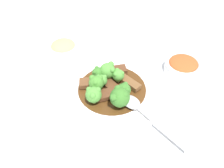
% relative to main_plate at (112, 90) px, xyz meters
% --- Properties ---
extents(ground_plane, '(4.00, 4.00, 0.00)m').
position_rel_main_plate_xyz_m(ground_plane, '(0.00, 0.00, -0.01)').
color(ground_plane, silver).
extents(main_plate, '(0.31, 0.31, 0.02)m').
position_rel_main_plate_xyz_m(main_plate, '(0.00, 0.00, 0.00)').
color(main_plate, white).
rests_on(main_plate, ground_plane).
extents(beef_strip_0, '(0.04, 0.05, 0.02)m').
position_rel_main_plate_xyz_m(beef_strip_0, '(0.06, -0.04, 0.02)').
color(beef_strip_0, '#56331E').
rests_on(beef_strip_0, main_plate).
extents(beef_strip_1, '(0.05, 0.07, 0.02)m').
position_rel_main_plate_xyz_m(beef_strip_1, '(0.03, 0.06, 0.02)').
color(beef_strip_1, brown).
rests_on(beef_strip_1, main_plate).
extents(beef_strip_2, '(0.08, 0.06, 0.01)m').
position_rel_main_plate_xyz_m(beef_strip_2, '(-0.00, -0.05, 0.02)').
color(beef_strip_2, brown).
rests_on(beef_strip_2, main_plate).
extents(beef_strip_3, '(0.07, 0.05, 0.01)m').
position_rel_main_plate_xyz_m(beef_strip_3, '(0.00, 0.00, 0.01)').
color(beef_strip_3, '#56331E').
rests_on(beef_strip_3, main_plate).
extents(beef_strip_4, '(0.03, 0.06, 0.01)m').
position_rel_main_plate_xyz_m(beef_strip_4, '(-0.03, 0.03, 0.02)').
color(beef_strip_4, '#56331E').
rests_on(beef_strip_4, main_plate).
extents(broccoli_floret_0, '(0.05, 0.05, 0.06)m').
position_rel_main_plate_xyz_m(broccoli_floret_0, '(-0.07, 0.00, 0.04)').
color(broccoli_floret_0, '#7FA84C').
rests_on(broccoli_floret_0, main_plate).
extents(broccoli_floret_1, '(0.04, 0.04, 0.05)m').
position_rel_main_plate_xyz_m(broccoli_floret_1, '(-0.04, 0.06, 0.04)').
color(broccoli_floret_1, '#8EB756').
rests_on(broccoli_floret_1, main_plate).
extents(broccoli_floret_2, '(0.05, 0.05, 0.05)m').
position_rel_main_plate_xyz_m(broccoli_floret_2, '(0.05, -0.00, 0.04)').
color(broccoli_floret_2, '#8EB756').
rests_on(broccoli_floret_2, main_plate).
extents(broccoli_floret_3, '(0.03, 0.03, 0.04)m').
position_rel_main_plate_xyz_m(broccoli_floret_3, '(0.05, 0.03, 0.03)').
color(broccoli_floret_3, '#7FA84C').
rests_on(broccoli_floret_3, main_plate).
extents(broccoli_floret_4, '(0.04, 0.04, 0.05)m').
position_rel_main_plate_xyz_m(broccoli_floret_4, '(0.00, 0.04, 0.04)').
color(broccoli_floret_4, '#8EB756').
rests_on(broccoli_floret_4, main_plate).
extents(broccoli_floret_5, '(0.04, 0.04, 0.05)m').
position_rel_main_plate_xyz_m(broccoli_floret_5, '(-0.04, -0.02, 0.04)').
color(broccoli_floret_5, '#8EB756').
rests_on(broccoli_floret_5, main_plate).
extents(broccoli_floret_6, '(0.03, 0.03, 0.04)m').
position_rel_main_plate_xyz_m(broccoli_floret_6, '(0.02, -0.02, 0.03)').
color(broccoli_floret_6, '#7FA84C').
rests_on(broccoli_floret_6, main_plate).
extents(broccoli_floret_7, '(0.03, 0.03, 0.04)m').
position_rel_main_plate_xyz_m(broccoli_floret_7, '(0.02, 0.03, 0.03)').
color(broccoli_floret_7, '#8EB756').
rests_on(broccoli_floret_7, main_plate).
extents(serving_spoon, '(0.21, 0.11, 0.01)m').
position_rel_main_plate_xyz_m(serving_spoon, '(-0.09, -0.04, 0.02)').
color(serving_spoon, '#B7B7BC').
rests_on(serving_spoon, main_plate).
extents(side_bowl_kimchi, '(0.11, 0.11, 0.04)m').
position_rel_main_plate_xyz_m(side_bowl_kimchi, '(0.02, -0.24, 0.01)').
color(side_bowl_kimchi, white).
rests_on(side_bowl_kimchi, ground_plane).
extents(side_bowl_appetizer, '(0.10, 0.10, 0.06)m').
position_rel_main_plate_xyz_m(side_bowl_appetizer, '(0.20, 0.10, 0.02)').
color(side_bowl_appetizer, white).
rests_on(side_bowl_appetizer, ground_plane).
extents(sauce_dish, '(0.07, 0.07, 0.01)m').
position_rel_main_plate_xyz_m(sauce_dish, '(-0.23, -0.04, -0.00)').
color(sauce_dish, white).
rests_on(sauce_dish, ground_plane).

